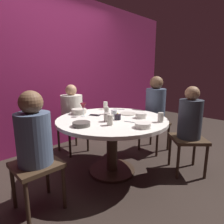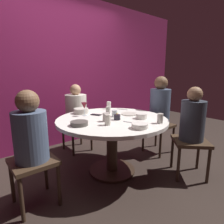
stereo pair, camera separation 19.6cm
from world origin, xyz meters
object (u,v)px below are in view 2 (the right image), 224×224
Objects in this scene: dining_table at (112,129)px; seated_diner_front_right at (192,122)px; bowl_small_white at (81,111)px; wine_glass at (84,106)px; bowl_serving_large at (140,126)px; bowl_salad_center at (79,123)px; seated_diner_left at (31,136)px; seated_diner_back at (76,110)px; bowl_sauce_side at (141,116)px; dinner_plate at (130,114)px; cup_center_front at (106,117)px; cell_phone at (96,115)px; cup_by_left_diner at (108,110)px; cup_by_right_diner at (108,120)px; cup_far_edge at (115,113)px; cup_beside_wine at (109,105)px; cup_near_candle at (160,118)px; candle_holder at (117,117)px; seated_diner_right at (160,107)px.

dining_table is 1.23× the size of seated_diner_front_right.
seated_diner_front_right is 5.48× the size of bowl_small_white.
wine_glass is 1.04× the size of bowl_serving_large.
wine_glass reaches higher than bowl_salad_center.
seated_diner_left is 6.69× the size of bowl_serving_large.
seated_diner_back is 1.19m from bowl_sauce_side.
cup_center_front is at bearing -170.27° from dinner_plate.
cell_phone is at bearing 34.76° from bowl_salad_center.
seated_diner_back is 0.70m from cup_by_left_diner.
cup_by_left_diner is at bearing 50.97° from cup_by_right_diner.
bowl_sauce_side is at bearing -56.95° from cup_far_edge.
cup_beside_wine is (0.27, 0.46, 0.01)m from cup_far_edge.
cup_far_edge is at bearing 173.36° from dinner_plate.
seated_diner_back is at bearing 100.74° from cup_near_candle.
cup_beside_wine is (0.41, 0.23, 0.05)m from cell_phone.
seated_diner_back is at bearing 89.74° from candle_holder.
wine_glass is at bearing 132.70° from cup_far_edge.
dinner_plate is 1.96× the size of cup_by_right_diner.
seated_diner_left is 1.36m from cup_near_candle.
bowl_small_white is (-0.09, 1.01, 0.01)m from bowl_serving_large.
candle_holder is at bearing -76.42° from bowl_small_white.
dining_table is at bearing 137.46° from bowl_sauce_side.
bowl_small_white is (-0.14, 0.60, 0.00)m from candle_holder.
seated_diner_front_right is 10.06× the size of cup_near_candle.
wine_glass is at bearing 86.00° from cup_by_right_diner.
candle_holder reaches higher than bowl_serving_large.
seated_diner_back is 1.46m from cup_near_candle.
seated_diner_back reaches higher than dining_table.
bowl_salad_center is (0.50, -0.02, 0.04)m from seated_diner_left.
dining_table is at bearing -177.50° from dinner_plate.
seated_diner_front_right is (-0.29, -0.69, -0.06)m from seated_diner_right.
seated_diner_back is 0.44m from bowl_small_white.
cup_by_left_diner reaches higher than cup_far_edge.
bowl_salad_center is 0.33m from cup_center_front.
bowl_sauce_side is (0.42, -0.75, -0.00)m from bowl_small_white.
seated_diner_back is at bearing -121.14° from cell_phone.
seated_diner_front_right is at bearing -62.59° from dinner_plate.
seated_diner_front_right is 1.35m from bowl_salad_center.
seated_diner_back reaches higher than cup_by_right_diner.
seated_diner_left is at bearing 151.18° from bowl_serving_large.
seated_diner_right reaches higher than seated_diner_front_right.
seated_diner_left reaches higher than cup_by_right_diner.
dinner_plate is 1.10× the size of bowl_small_white.
cup_beside_wine reaches higher than bowl_small_white.
seated_diner_front_right is 0.79m from dinner_plate.
bowl_serving_large is at bearing 177.77° from cup_near_candle.
cup_by_right_diner is at bearing -36.56° from bowl_salad_center.
cup_center_front is (-0.84, 0.62, 0.08)m from seated_diner_front_right.
cup_by_right_diner reaches higher than bowl_small_white.
seated_diner_right is 8.75× the size of cell_phone.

